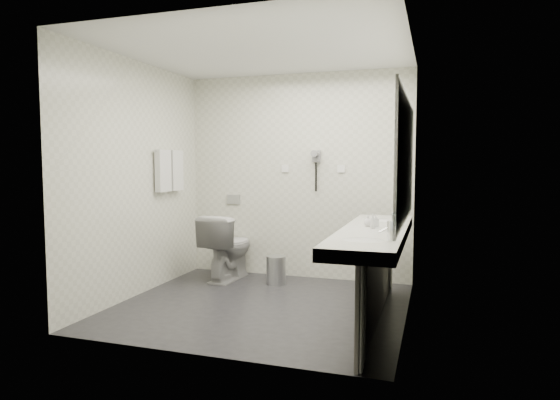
% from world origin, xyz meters
% --- Properties ---
extents(floor, '(2.80, 2.80, 0.00)m').
position_xyz_m(floor, '(0.00, 0.00, 0.00)').
color(floor, '#242428').
rests_on(floor, ground).
extents(ceiling, '(2.80, 2.80, 0.00)m').
position_xyz_m(ceiling, '(0.00, 0.00, 2.50)').
color(ceiling, white).
rests_on(ceiling, wall_back).
extents(wall_back, '(2.80, 0.00, 2.80)m').
position_xyz_m(wall_back, '(0.00, 1.30, 1.25)').
color(wall_back, silver).
rests_on(wall_back, floor).
extents(wall_front, '(2.80, 0.00, 2.80)m').
position_xyz_m(wall_front, '(0.00, -1.30, 1.25)').
color(wall_front, silver).
rests_on(wall_front, floor).
extents(wall_left, '(0.00, 2.60, 2.60)m').
position_xyz_m(wall_left, '(-1.40, 0.00, 1.25)').
color(wall_left, silver).
rests_on(wall_left, floor).
extents(wall_right, '(0.00, 2.60, 2.60)m').
position_xyz_m(wall_right, '(1.40, 0.00, 1.25)').
color(wall_right, silver).
rests_on(wall_right, floor).
extents(vanity_counter, '(0.55, 2.20, 0.10)m').
position_xyz_m(vanity_counter, '(1.12, -0.20, 0.80)').
color(vanity_counter, white).
rests_on(vanity_counter, floor).
extents(vanity_panel, '(0.03, 2.15, 0.75)m').
position_xyz_m(vanity_panel, '(1.15, -0.20, 0.38)').
color(vanity_panel, gray).
rests_on(vanity_panel, floor).
extents(vanity_post_near, '(0.06, 0.06, 0.75)m').
position_xyz_m(vanity_post_near, '(1.18, -1.24, 0.38)').
color(vanity_post_near, silver).
rests_on(vanity_post_near, floor).
extents(vanity_post_far, '(0.06, 0.06, 0.75)m').
position_xyz_m(vanity_post_far, '(1.18, 0.84, 0.38)').
color(vanity_post_far, silver).
rests_on(vanity_post_far, floor).
extents(mirror, '(0.02, 2.20, 1.05)m').
position_xyz_m(mirror, '(1.39, -0.20, 1.45)').
color(mirror, '#B2BCC6').
rests_on(mirror, wall_right).
extents(basin_near, '(0.40, 0.31, 0.05)m').
position_xyz_m(basin_near, '(1.12, -0.85, 0.83)').
color(basin_near, white).
rests_on(basin_near, vanity_counter).
extents(basin_far, '(0.40, 0.31, 0.05)m').
position_xyz_m(basin_far, '(1.12, 0.45, 0.83)').
color(basin_far, white).
rests_on(basin_far, vanity_counter).
extents(faucet_near, '(0.04, 0.04, 0.15)m').
position_xyz_m(faucet_near, '(1.32, -0.85, 0.92)').
color(faucet_near, silver).
rests_on(faucet_near, vanity_counter).
extents(faucet_far, '(0.04, 0.04, 0.15)m').
position_xyz_m(faucet_far, '(1.32, 0.45, 0.92)').
color(faucet_far, silver).
rests_on(faucet_far, vanity_counter).
extents(soap_bottle_a, '(0.07, 0.07, 0.11)m').
position_xyz_m(soap_bottle_a, '(1.12, -0.08, 0.91)').
color(soap_bottle_a, silver).
rests_on(soap_bottle_a, vanity_counter).
extents(soap_bottle_b, '(0.11, 0.11, 0.10)m').
position_xyz_m(soap_bottle_b, '(1.05, -0.06, 0.90)').
color(soap_bottle_b, silver).
rests_on(soap_bottle_b, vanity_counter).
extents(soap_bottle_c, '(0.05, 0.05, 0.13)m').
position_xyz_m(soap_bottle_c, '(1.11, -0.20, 0.91)').
color(soap_bottle_c, silver).
rests_on(soap_bottle_c, vanity_counter).
extents(glass_left, '(0.08, 0.08, 0.11)m').
position_xyz_m(glass_left, '(1.28, 0.09, 0.91)').
color(glass_left, silver).
rests_on(glass_left, vanity_counter).
extents(glass_right, '(0.07, 0.07, 0.12)m').
position_xyz_m(glass_right, '(1.29, 0.08, 0.91)').
color(glass_right, silver).
rests_on(glass_right, vanity_counter).
extents(toilet, '(0.51, 0.82, 0.80)m').
position_xyz_m(toilet, '(-0.76, 0.90, 0.40)').
color(toilet, white).
rests_on(toilet, floor).
extents(flush_plate, '(0.18, 0.02, 0.12)m').
position_xyz_m(flush_plate, '(-0.85, 1.29, 0.95)').
color(flush_plate, '#B2B5BA').
rests_on(flush_plate, wall_back).
extents(pedal_bin, '(0.23, 0.23, 0.32)m').
position_xyz_m(pedal_bin, '(-0.12, 0.85, 0.16)').
color(pedal_bin, '#B2B5BA').
rests_on(pedal_bin, floor).
extents(bin_lid, '(0.23, 0.23, 0.02)m').
position_xyz_m(bin_lid, '(-0.12, 0.85, 0.33)').
color(bin_lid, '#B2B5BA').
rests_on(bin_lid, pedal_bin).
extents(towel_rail, '(0.02, 0.62, 0.02)m').
position_xyz_m(towel_rail, '(-1.35, 0.55, 1.55)').
color(towel_rail, silver).
rests_on(towel_rail, wall_left).
extents(towel_near, '(0.07, 0.24, 0.48)m').
position_xyz_m(towel_near, '(-1.34, 0.41, 1.33)').
color(towel_near, silver).
rests_on(towel_near, towel_rail).
extents(towel_far, '(0.07, 0.24, 0.48)m').
position_xyz_m(towel_far, '(-1.34, 0.69, 1.33)').
color(towel_far, silver).
rests_on(towel_far, towel_rail).
extents(dryer_cradle, '(0.10, 0.04, 0.14)m').
position_xyz_m(dryer_cradle, '(0.25, 1.27, 1.50)').
color(dryer_cradle, gray).
rests_on(dryer_cradle, wall_back).
extents(dryer_barrel, '(0.08, 0.14, 0.08)m').
position_xyz_m(dryer_barrel, '(0.25, 1.20, 1.53)').
color(dryer_barrel, gray).
rests_on(dryer_barrel, dryer_cradle).
extents(dryer_cord, '(0.02, 0.02, 0.35)m').
position_xyz_m(dryer_cord, '(0.25, 1.26, 1.25)').
color(dryer_cord, black).
rests_on(dryer_cord, dryer_cradle).
extents(switch_plate_a, '(0.09, 0.02, 0.09)m').
position_xyz_m(switch_plate_a, '(-0.15, 1.29, 1.35)').
color(switch_plate_a, white).
rests_on(switch_plate_a, wall_back).
extents(switch_plate_b, '(0.09, 0.02, 0.09)m').
position_xyz_m(switch_plate_b, '(0.55, 1.29, 1.35)').
color(switch_plate_b, white).
rests_on(switch_plate_b, wall_back).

